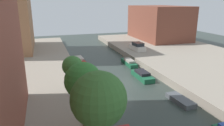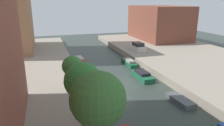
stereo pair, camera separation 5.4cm
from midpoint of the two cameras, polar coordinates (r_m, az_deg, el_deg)
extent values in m
plane|color=#2D3833|center=(27.04, 2.85, -5.47)|extent=(84.00, 84.00, 0.00)
cube|color=gray|center=(34.89, 26.56, -1.29)|extent=(20.00, 64.00, 1.00)
cube|color=brown|center=(53.81, 12.43, 10.55)|extent=(10.00, 15.39, 7.85)
sphere|color=#36682D|center=(11.03, -3.75, -9.62)|extent=(2.95, 2.95, 2.95)
cylinder|color=brown|center=(16.17, -7.52, -12.29)|extent=(0.33, 0.33, 2.68)
sphere|color=#30762F|center=(15.21, -7.84, -4.73)|extent=(2.69, 2.69, 2.69)
cylinder|color=brown|center=(21.26, -10.35, -5.66)|extent=(0.35, 0.35, 2.36)
sphere|color=#397332|center=(20.64, -10.61, -0.82)|extent=(1.99, 1.99, 1.99)
cube|color=beige|center=(40.89, 6.73, 4.12)|extent=(1.89, 4.13, 0.88)
cube|color=#1E2328|center=(40.47, 6.95, 5.06)|extent=(1.62, 2.29, 0.62)
cube|color=#33476B|center=(22.82, -2.80, -9.02)|extent=(1.44, 3.20, 0.55)
cube|color=#B2ADA3|center=(22.78, -2.92, -7.92)|extent=(1.18, 1.78, 0.27)
cube|color=#4C5156|center=(29.62, -7.35, -2.89)|extent=(1.40, 3.73, 0.69)
cube|color=#B2ADA3|center=(29.50, -7.39, -2.05)|extent=(1.15, 2.07, 0.21)
cube|color=maroon|center=(36.45, -8.79, 0.66)|extent=(1.58, 4.60, 0.58)
cube|color=#B2ADA3|center=(36.35, -8.83, 1.33)|extent=(1.26, 2.56, 0.30)
cube|color=#4C5156|center=(23.20, 17.83, -9.47)|extent=(1.53, 3.43, 0.50)
cube|color=#195638|center=(28.85, 8.09, -3.52)|extent=(1.52, 4.35, 0.63)
cube|color=black|center=(28.75, 8.06, -2.52)|extent=(1.29, 2.39, 0.37)
cube|color=#195638|center=(34.69, 4.53, 0.00)|extent=(1.31, 4.62, 0.59)
cube|color=gray|center=(34.44, 4.63, 0.69)|extent=(1.08, 2.55, 0.34)
camera|label=1|loc=(0.03, -90.05, -0.02)|focal=34.09mm
camera|label=2|loc=(0.03, 89.95, 0.02)|focal=34.09mm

